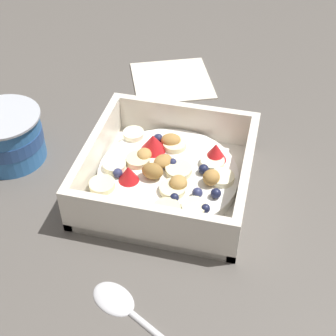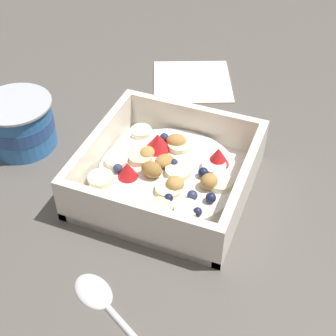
{
  "view_description": "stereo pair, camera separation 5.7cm",
  "coord_description": "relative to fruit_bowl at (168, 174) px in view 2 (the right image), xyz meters",
  "views": [
    {
      "loc": [
        -0.4,
        -0.11,
        0.42
      ],
      "look_at": [
        0.01,
        -0.01,
        0.03
      ],
      "focal_mm": 52.18,
      "sensor_mm": 36.0,
      "label": 1
    },
    {
      "loc": [
        -0.38,
        -0.16,
        0.42
      ],
      "look_at": [
        0.01,
        -0.01,
        0.03
      ],
      "focal_mm": 52.18,
      "sensor_mm": 36.0,
      "label": 2
    }
  ],
  "objects": [
    {
      "name": "ground_plane",
      "position": [
        -0.01,
        0.01,
        -0.02
      ],
      "size": [
        2.4,
        2.4,
        0.0
      ],
      "primitive_type": "plane",
      "color": "#56514C"
    },
    {
      "name": "spoon",
      "position": [
        -0.18,
        -0.01,
        -0.02
      ],
      "size": [
        0.1,
        0.16,
        0.01
      ],
      "color": "silver",
      "rests_on": "ground"
    },
    {
      "name": "fruit_bowl",
      "position": [
        0.0,
        0.0,
        0.0
      ],
      "size": [
        0.19,
        0.19,
        0.06
      ],
      "color": "white",
      "rests_on": "ground"
    },
    {
      "name": "folded_napkin",
      "position": [
        0.23,
        0.05,
        -0.02
      ],
      "size": [
        0.16,
        0.16,
        0.01
      ],
      "primitive_type": "cube",
      "rotation": [
        0.0,
        0.0,
        0.39
      ],
      "color": "silver",
      "rests_on": "ground"
    },
    {
      "name": "yogurt_cup",
      "position": [
        0.0,
        0.21,
        0.01
      ],
      "size": [
        0.09,
        0.09,
        0.07
      ],
      "color": "#3370B7",
      "rests_on": "ground"
    }
  ]
}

